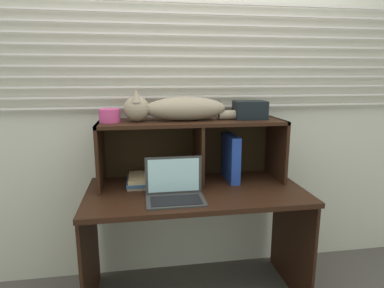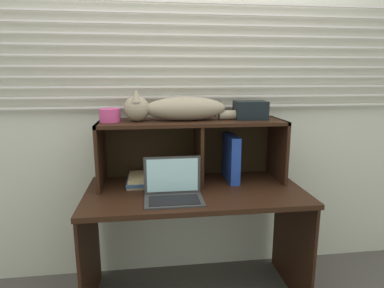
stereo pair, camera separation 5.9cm
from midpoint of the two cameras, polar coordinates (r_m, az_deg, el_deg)
name	(u,v)px [view 1 (the left image)]	position (r m, az deg, el deg)	size (l,w,h in m)	color
back_panel_with_blinds	(187,101)	(2.26, -1.64, 7.62)	(4.40, 0.08, 2.50)	beige
desk	(196,212)	(2.07, -0.16, -11.95)	(1.33, 0.67, 0.74)	black
hutch_shelf_unit	(192,138)	(2.11, -0.80, 1.00)	(1.18, 0.34, 0.41)	black
cat	(177,109)	(2.04, -3.50, 6.27)	(0.87, 0.18, 0.19)	gray
laptop	(175,190)	(1.85, -3.97, -8.15)	(0.33, 0.21, 0.23)	#343434
binder_upright	(231,158)	(2.16, 6.11, -2.40)	(0.06, 0.26, 0.31)	#203E9D
book_stack	(141,180)	(2.12, -9.73, -6.32)	(0.18, 0.25, 0.05)	gray
small_basket	(110,116)	(2.04, -15.15, 4.88)	(0.13, 0.13, 0.08)	#CA417E
storage_box	(250,110)	(2.14, 9.41, 5.94)	(0.20, 0.14, 0.12)	black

